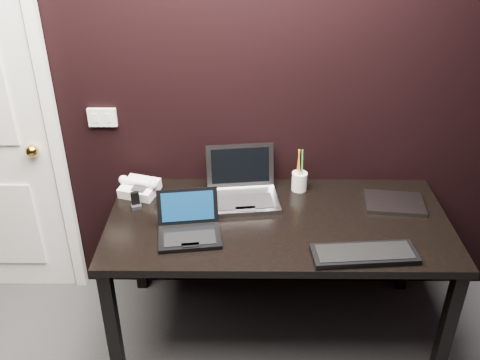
{
  "coord_description": "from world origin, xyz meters",
  "views": [
    {
      "loc": [
        0.12,
        -0.8,
        2.25
      ],
      "look_at": [
        0.11,
        1.35,
        1.0
      ],
      "focal_mm": 40.0,
      "sensor_mm": 36.0,
      "label": 1
    }
  ],
  "objects_px": {
    "mobile_phone": "(136,202)",
    "pen_cup": "(299,180)",
    "closed_laptop": "(394,203)",
    "desk_phone": "(139,187)",
    "desk": "(278,232)",
    "netbook": "(189,228)",
    "ext_keyboard": "(364,254)",
    "silver_laptop": "(243,191)"
  },
  "relations": [
    {
      "from": "netbook",
      "to": "desk_phone",
      "type": "xyz_separation_m",
      "value": [
        -0.3,
        0.37,
        0.0
      ]
    },
    {
      "from": "closed_laptop",
      "to": "mobile_phone",
      "type": "distance_m",
      "value": 1.34
    },
    {
      "from": "mobile_phone",
      "to": "desk",
      "type": "bearing_deg",
      "value": -8.3
    },
    {
      "from": "pen_cup",
      "to": "silver_laptop",
      "type": "bearing_deg",
      "value": -162.91
    },
    {
      "from": "desk",
      "to": "silver_laptop",
      "type": "height_order",
      "value": "silver_laptop"
    },
    {
      "from": "desk",
      "to": "netbook",
      "type": "relative_size",
      "value": 5.24
    },
    {
      "from": "desk",
      "to": "desk_phone",
      "type": "distance_m",
      "value": 0.78
    },
    {
      "from": "netbook",
      "to": "silver_laptop",
      "type": "height_order",
      "value": "silver_laptop"
    },
    {
      "from": "closed_laptop",
      "to": "desk_phone",
      "type": "bearing_deg",
      "value": 175.86
    },
    {
      "from": "netbook",
      "to": "ext_keyboard",
      "type": "relative_size",
      "value": 0.67
    },
    {
      "from": "desk_phone",
      "to": "mobile_phone",
      "type": "height_order",
      "value": "desk_phone"
    },
    {
      "from": "silver_laptop",
      "to": "mobile_phone",
      "type": "xyz_separation_m",
      "value": [
        -0.55,
        -0.09,
        -0.01
      ]
    },
    {
      "from": "netbook",
      "to": "desk_phone",
      "type": "distance_m",
      "value": 0.47
    },
    {
      "from": "ext_keyboard",
      "to": "mobile_phone",
      "type": "relative_size",
      "value": 5.48
    },
    {
      "from": "desk",
      "to": "netbook",
      "type": "distance_m",
      "value": 0.47
    },
    {
      "from": "closed_laptop",
      "to": "pen_cup",
      "type": "relative_size",
      "value": 1.32
    },
    {
      "from": "netbook",
      "to": "desk_phone",
      "type": "relative_size",
      "value": 1.41
    },
    {
      "from": "closed_laptop",
      "to": "desk_phone",
      "type": "xyz_separation_m",
      "value": [
        -1.34,
        0.1,
        0.03
      ]
    },
    {
      "from": "ext_keyboard",
      "to": "mobile_phone",
      "type": "xyz_separation_m",
      "value": [
        -1.1,
        0.4,
        0.02
      ]
    },
    {
      "from": "ext_keyboard",
      "to": "closed_laptop",
      "type": "distance_m",
      "value": 0.5
    },
    {
      "from": "mobile_phone",
      "to": "pen_cup",
      "type": "xyz_separation_m",
      "value": [
        0.86,
        0.18,
        0.02
      ]
    },
    {
      "from": "netbook",
      "to": "pen_cup",
      "type": "relative_size",
      "value": 1.34
    },
    {
      "from": "pen_cup",
      "to": "closed_laptop",
      "type": "bearing_deg",
      "value": -17.13
    },
    {
      "from": "desk",
      "to": "closed_laptop",
      "type": "relative_size",
      "value": 5.33
    },
    {
      "from": "mobile_phone",
      "to": "pen_cup",
      "type": "bearing_deg",
      "value": 12.12
    },
    {
      "from": "ext_keyboard",
      "to": "mobile_phone",
      "type": "height_order",
      "value": "mobile_phone"
    },
    {
      "from": "ext_keyboard",
      "to": "closed_laptop",
      "type": "xyz_separation_m",
      "value": [
        0.24,
        0.43,
        -0.0
      ]
    },
    {
      "from": "mobile_phone",
      "to": "netbook",
      "type": "bearing_deg",
      "value": -38.66
    },
    {
      "from": "netbook",
      "to": "mobile_phone",
      "type": "height_order",
      "value": "netbook"
    },
    {
      "from": "silver_laptop",
      "to": "netbook",
      "type": "bearing_deg",
      "value": -127.77
    },
    {
      "from": "desk",
      "to": "closed_laptop",
      "type": "bearing_deg",
      "value": 12.97
    },
    {
      "from": "desk",
      "to": "ext_keyboard",
      "type": "bearing_deg",
      "value": -38.5
    },
    {
      "from": "silver_laptop",
      "to": "ext_keyboard",
      "type": "bearing_deg",
      "value": -41.76
    },
    {
      "from": "netbook",
      "to": "closed_laptop",
      "type": "distance_m",
      "value": 1.08
    },
    {
      "from": "desk",
      "to": "netbook",
      "type": "height_order",
      "value": "netbook"
    },
    {
      "from": "desk",
      "to": "desk_phone",
      "type": "bearing_deg",
      "value": 161.95
    },
    {
      "from": "desk",
      "to": "ext_keyboard",
      "type": "xyz_separation_m",
      "value": [
        0.37,
        -0.29,
        0.09
      ]
    },
    {
      "from": "ext_keyboard",
      "to": "mobile_phone",
      "type": "bearing_deg",
      "value": 159.97
    },
    {
      "from": "silver_laptop",
      "to": "ext_keyboard",
      "type": "xyz_separation_m",
      "value": [
        0.55,
        -0.49,
        -0.03
      ]
    },
    {
      "from": "ext_keyboard",
      "to": "pen_cup",
      "type": "bearing_deg",
      "value": 112.5
    },
    {
      "from": "desk_phone",
      "to": "desk",
      "type": "bearing_deg",
      "value": -18.05
    },
    {
      "from": "closed_laptop",
      "to": "pen_cup",
      "type": "distance_m",
      "value": 0.51
    }
  ]
}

